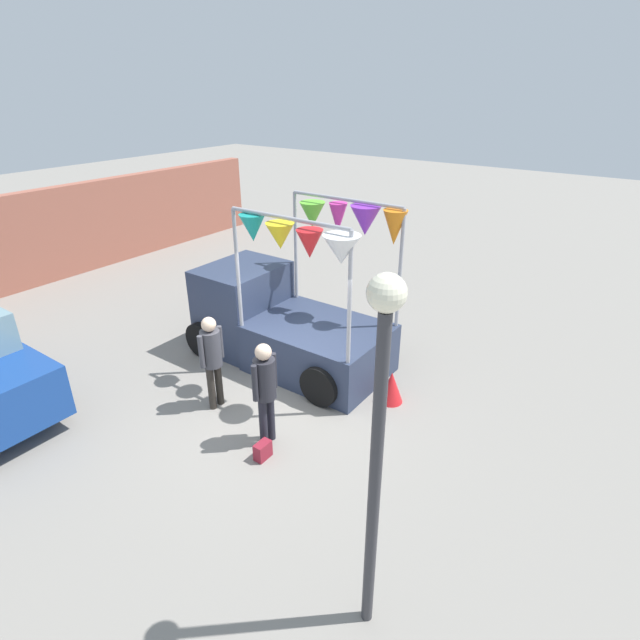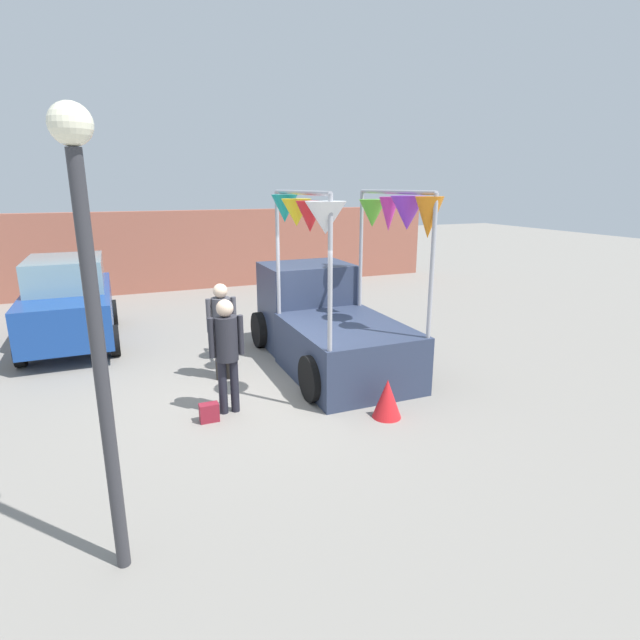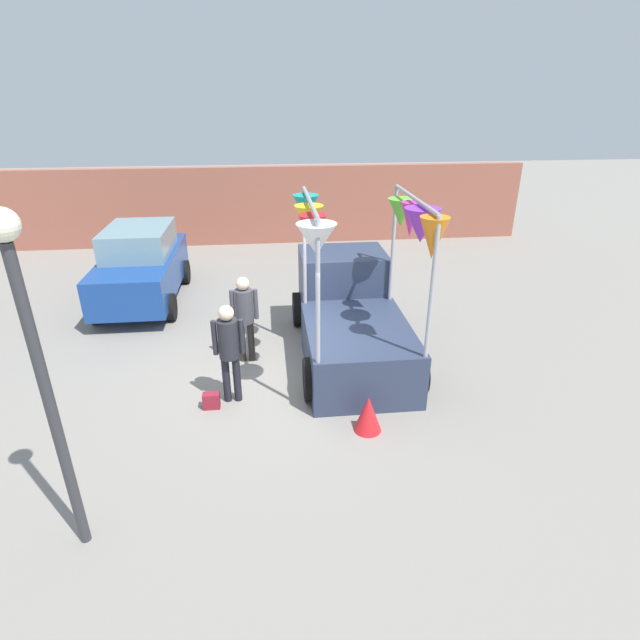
# 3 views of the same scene
# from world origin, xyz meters

# --- Properties ---
(ground_plane) EXTENTS (60.00, 60.00, 0.00)m
(ground_plane) POSITION_xyz_m (0.00, 0.00, 0.00)
(ground_plane) COLOR gray
(vendor_truck) EXTENTS (2.52, 4.15, 3.31)m
(vendor_truck) POSITION_xyz_m (1.57, 1.07, 0.94)
(vendor_truck) COLOR #2D3851
(vendor_truck) RESTS_ON ground
(person_customer) EXTENTS (0.53, 0.34, 1.78)m
(person_customer) POSITION_xyz_m (-0.72, -0.53, 1.08)
(person_customer) COLOR black
(person_customer) RESTS_ON ground
(person_vendor) EXTENTS (0.53, 0.34, 1.75)m
(person_vendor) POSITION_xyz_m (-0.50, 0.87, 1.06)
(person_vendor) COLOR #2D2823
(person_vendor) RESTS_ON ground
(handbag) EXTENTS (0.28, 0.16, 0.28)m
(handbag) POSITION_xyz_m (-1.07, -0.73, 0.14)
(handbag) COLOR maroon
(handbag) RESTS_ON ground
(street_lamp) EXTENTS (0.32, 0.32, 3.98)m
(street_lamp) POSITION_xyz_m (-2.34, -3.33, 2.59)
(street_lamp) COLOR #333338
(street_lamp) RESTS_ON ground
(brick_boundary_wall) EXTENTS (18.00, 0.36, 2.60)m
(brick_boundary_wall) POSITION_xyz_m (0.00, 9.41, 1.30)
(brick_boundary_wall) COLOR #9E5947
(brick_boundary_wall) RESTS_ON ground
(folded_kite_bundle_crimson) EXTENTS (0.54, 0.54, 0.60)m
(folded_kite_bundle_crimson) POSITION_xyz_m (1.43, -1.61, 0.30)
(folded_kite_bundle_crimson) COLOR red
(folded_kite_bundle_crimson) RESTS_ON ground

